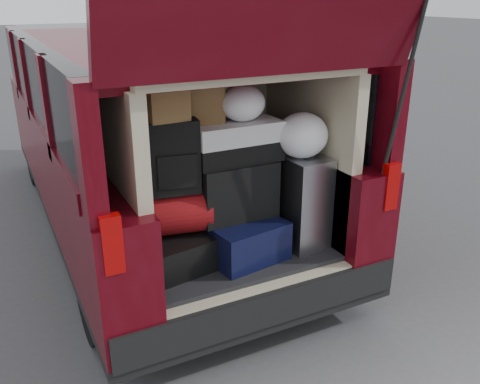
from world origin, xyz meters
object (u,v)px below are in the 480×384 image
object	(u,v)px
silver_roller	(299,200)
red_duffel	(175,212)
navy_hardshell	(236,234)
black_hardshell	(171,248)
black_soft_case	(234,189)
backpack	(172,156)
twotone_duffel	(235,141)

from	to	relation	value
silver_roller	red_duffel	bearing A→B (deg)	170.75
navy_hardshell	red_duffel	distance (m)	0.45
black_hardshell	red_duffel	xyz separation A→B (m)	(0.04, -0.01, 0.24)
silver_roller	black_soft_case	size ratio (longest dim) A/B	1.22
backpack	twotone_duffel	distance (m)	0.42
black_hardshell	twotone_duffel	size ratio (longest dim) A/B	0.94
backpack	twotone_duffel	bearing A→B (deg)	10.72
black_hardshell	backpack	size ratio (longest dim) A/B	1.19
silver_roller	black_soft_case	xyz separation A→B (m)	(-0.44, 0.09, 0.12)
red_duffel	twotone_duffel	size ratio (longest dim) A/B	0.76
black_hardshell	black_soft_case	size ratio (longest dim) A/B	1.03
black_soft_case	backpack	xyz separation A→B (m)	(-0.40, 0.00, 0.27)
black_soft_case	silver_roller	bearing A→B (deg)	-12.11
black_soft_case	red_duffel	bearing A→B (deg)	177.85
black_hardshell	silver_roller	distance (m)	0.90
black_hardshell	backpack	bearing A→B (deg)	-35.26
navy_hardshell	backpack	distance (m)	0.70
backpack	navy_hardshell	bearing A→B (deg)	3.76
black_hardshell	red_duffel	world-z (taller)	red_duffel
navy_hardshell	silver_roller	world-z (taller)	silver_roller
navy_hardshell	black_soft_case	world-z (taller)	black_soft_case
black_soft_case	backpack	bearing A→B (deg)	179.16
twotone_duffel	red_duffel	bearing A→B (deg)	179.49
navy_hardshell	twotone_duffel	bearing A→B (deg)	62.71
black_hardshell	black_soft_case	xyz separation A→B (m)	(0.43, -0.02, 0.33)
black_soft_case	backpack	distance (m)	0.48
silver_roller	black_hardshell	bearing A→B (deg)	170.65
silver_roller	twotone_duffel	size ratio (longest dim) A/B	1.11
navy_hardshell	red_duffel	size ratio (longest dim) A/B	1.35
navy_hardshell	silver_roller	xyz separation A→B (m)	(0.44, -0.05, 0.18)
navy_hardshell	black_soft_case	bearing A→B (deg)	76.54
black_hardshell	twotone_duffel	world-z (taller)	twotone_duffel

